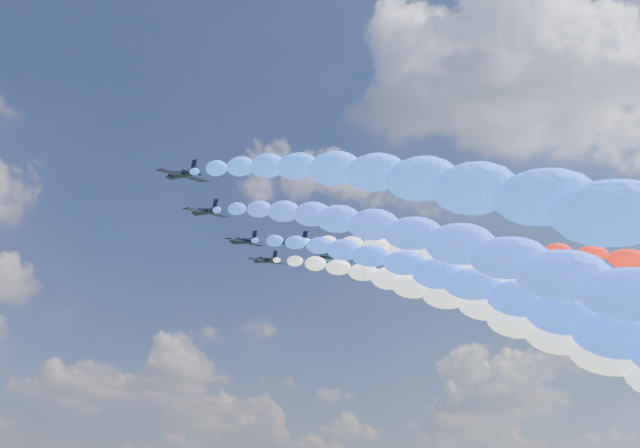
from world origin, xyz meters
TOP-DOWN VIEW (x-y plane):
  - jet_0 at (-34.12, -8.14)m, footprint 8.38×11.13m
  - trail_0 at (-34.12, -57.24)m, footprint 6.17×95.70m
  - jet_1 at (-23.38, 4.94)m, footprint 7.91×10.80m
  - trail_1 at (-23.38, -44.15)m, footprint 6.17×95.70m
  - jet_2 at (-9.46, 15.91)m, footprint 8.53×11.24m
  - trail_2 at (-9.46, -33.18)m, footprint 6.17×95.70m
  - jet_3 at (-1.38, 10.78)m, footprint 8.12×10.95m
  - trail_3 at (-1.38, -38.31)m, footprint 6.17×95.70m
  - jet_4 at (0.90, 24.84)m, footprint 7.84×10.75m
  - trail_4 at (0.90, -24.25)m, footprint 6.17×95.70m
  - jet_5 at (10.75, 14.22)m, footprint 8.13×10.95m
  - trail_5 at (10.75, -34.87)m, footprint 6.17×95.70m
  - jet_6 at (20.37, 5.58)m, footprint 7.98×10.84m
  - trail_6 at (20.37, -43.51)m, footprint 6.17×95.70m
  - jet_7 at (31.30, -6.69)m, footprint 8.11×10.94m

SIDE VIEW (x-z plane):
  - trail_0 at x=-34.12m, z-range 53.37..95.87m
  - trail_1 at x=-23.38m, z-range 53.37..95.87m
  - trail_2 at x=-9.46m, z-range 53.37..95.87m
  - trail_3 at x=-1.38m, z-range 53.37..95.87m
  - trail_4 at x=0.90m, z-range 53.37..95.87m
  - trail_5 at x=10.75m, z-range 53.37..95.87m
  - trail_6 at x=20.37m, z-range 53.37..95.87m
  - jet_0 at x=-34.12m, z-range 91.48..96.03m
  - jet_1 at x=-23.38m, z-range 91.48..96.03m
  - jet_2 at x=-9.46m, z-range 91.48..96.03m
  - jet_3 at x=-1.38m, z-range 91.48..96.03m
  - jet_4 at x=0.90m, z-range 91.48..96.03m
  - jet_5 at x=10.75m, z-range 91.48..96.03m
  - jet_6 at x=20.37m, z-range 91.48..96.03m
  - jet_7 at x=31.30m, z-range 91.48..96.03m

